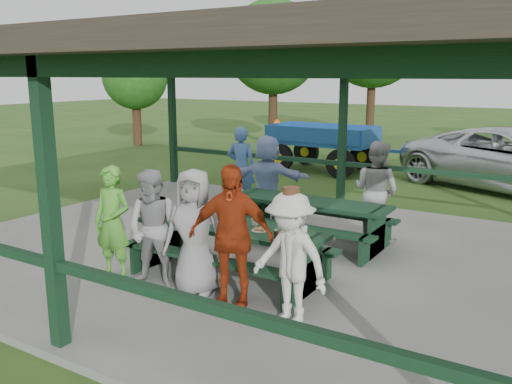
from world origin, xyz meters
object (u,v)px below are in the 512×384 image
Objects in this scene: contestant_green at (113,223)px; contestant_white_fedora at (290,258)px; contestant_grey_left at (154,229)px; spectator_blue at (241,167)px; contestant_red at (231,237)px; farm_trailer at (322,147)px; picnic_table_near at (230,244)px; spectator_grey at (376,191)px; picnic_table_far at (309,216)px; spectator_lblue at (268,180)px; contestant_grey_mid at (194,233)px.

contestant_white_fedora reaches higher than contestant_green.
spectator_blue is at bearing 92.70° from contestant_grey_left.
farm_trailer is at bearing 89.76° from contestant_red.
picnic_table_near is 1.76× the size of contestant_grey_left.
picnic_table_near is 4.09m from spectator_blue.
contestant_grey_left reaches higher than picnic_table_near.
contestant_red is at bearing -173.57° from contestant_white_fedora.
contestant_green is at bearing 163.07° from contestant_red.
contestant_grey_left is 10.16m from farm_trailer.
contestant_green is at bearing -147.03° from picnic_table_near.
contestant_white_fedora is at bearing 118.10° from spectator_blue.
spectator_grey is (0.57, 3.61, -0.03)m from contestant_red.
contestant_red is at bearing -83.55° from picnic_table_far.
spectator_lblue is 1.35m from spectator_blue.
farm_trailer is (-0.69, 5.62, -0.23)m from spectator_blue.
spectator_blue is (-2.05, 4.25, 0.05)m from contestant_grey_mid.
contestant_grey_left is 0.89× the size of contestant_red.
spectator_lblue is (-2.39, 3.58, 0.08)m from contestant_white_fedora.
spectator_lblue is at bearing 79.57° from contestant_grey_left.
spectator_grey is (1.18, 3.54, 0.03)m from contestant_grey_mid.
contestant_grey_left is 1.00× the size of contestant_white_fedora.
spectator_grey is (2.52, 3.68, 0.06)m from contestant_green.
picnic_table_far is 1.53× the size of contestant_red.
contestant_green reaches higher than picnic_table_near.
picnic_table_far is 0.63× the size of farm_trailer.
contestant_grey_left is 0.37× the size of farm_trailer.
picnic_table_far is 1.70× the size of contestant_white_fedora.
picnic_table_far is at bearing 136.75° from spectator_blue.
spectator_lblue reaches higher than contestant_grey_mid.
picnic_table_near is at bearing -71.13° from farm_trailer.
spectator_lblue is (0.39, 3.61, 0.06)m from contestant_green.
contestant_grey_left is at bearing 97.59° from spectator_blue.
spectator_grey is at bearing 170.05° from spectator_lblue.
contestant_red reaches higher than contestant_grey_left.
picnic_table_near is at bearing 35.61° from contestant_grey_left.
contestant_grey_mid is (-0.30, -2.75, 0.35)m from picnic_table_far.
picnic_table_near is at bearing 106.39° from contestant_red.
contestant_green is 0.71m from contestant_grey_left.
picnic_table_near is 1.77× the size of contestant_green.
contestant_grey_mid is at bearing -96.15° from picnic_table_far.
spectator_grey is 7.45m from farm_trailer.
farm_trailer is at bearing -45.12° from spectator_grey.
contestant_red is at bearing 110.99° from spectator_blue.
contestant_red is (1.24, -0.00, 0.09)m from contestant_grey_left.
contestant_white_fedora is at bearing -67.99° from picnic_table_far.
contestant_grey_mid is at bearing 154.91° from contestant_red.
picnic_table_far is 1.55× the size of spectator_blue.
picnic_table_far is at bearing 67.74° from contestant_grey_mid.
spectator_blue is (-2.08, 3.50, 0.40)m from picnic_table_near.
farm_trailer is (-4.19, 9.98, -0.13)m from contestant_white_fedora.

